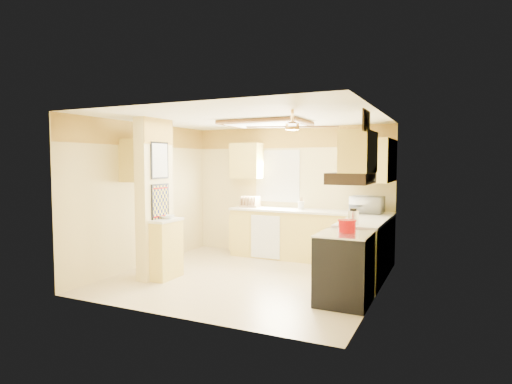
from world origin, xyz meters
The scene contains 34 objects.
floor centered at (0.00, 0.00, 0.00)m, with size 4.00×4.00×0.00m, color beige.
ceiling centered at (0.00, 0.00, 2.50)m, with size 4.00×4.00×0.00m, color white.
wall_back centered at (0.00, 1.90, 1.25)m, with size 4.00×4.00×0.00m, color beige.
wall_front centered at (0.00, -1.90, 1.25)m, with size 4.00×4.00×0.00m, color beige.
wall_left centered at (-2.00, 0.00, 1.25)m, with size 3.80×3.80×0.00m, color beige.
wall_right centered at (2.00, 0.00, 1.25)m, with size 3.80×3.80×0.00m, color beige.
wallpaper_border centered at (0.00, 1.88, 2.30)m, with size 4.00×0.02×0.40m, color #FFCC4B.
partition_column centered at (-1.35, -0.55, 1.25)m, with size 0.20×0.70×2.50m, color beige.
partition_ledge centered at (-1.13, -0.55, 0.45)m, with size 0.25×0.55×0.90m, color #E3C562.
ledge_top centered at (-1.13, -0.55, 0.92)m, with size 0.28×0.58×0.04m, color white.
lower_cabinets_back centered at (0.50, 1.60, 0.45)m, with size 3.00×0.60×0.90m, color #E3C562.
lower_cabinets_right centered at (1.70, 0.60, 0.45)m, with size 0.60×1.40×0.90m, color #E3C562.
countertop_back centered at (0.50, 1.59, 0.92)m, with size 3.04×0.64×0.04m, color white.
countertop_right centered at (1.69, 0.60, 0.92)m, with size 0.64×1.44×0.04m, color white.
dishwasher_panel centered at (-0.25, 1.29, 0.43)m, with size 0.58×0.02×0.80m, color white.
window centered at (-0.25, 1.89, 1.55)m, with size 0.92×0.02×1.02m.
upper_cab_back_left centered at (-0.85, 1.72, 1.85)m, with size 0.60×0.35×0.70m, color #E3C562.
upper_cab_back_right centered at (1.55, 1.72, 1.85)m, with size 0.90×0.35×0.70m, color #E3C562.
upper_cab_right centered at (1.82, 1.25, 1.85)m, with size 0.35×1.00×0.70m, color #E3C562.
upper_cab_left_wall centered at (-1.82, -0.25, 1.85)m, with size 0.35×0.75×0.70m, color #E3C562.
upper_cab_over_stove centered at (1.82, -0.55, 1.95)m, with size 0.35×0.76×0.52m, color #E3C562.
stove centered at (1.67, -0.55, 0.46)m, with size 0.68×0.77×0.92m.
range_hood centered at (1.74, -0.55, 1.62)m, with size 0.50×0.76×0.14m, color black.
poster_menu centered at (-1.24, -0.55, 1.85)m, with size 0.02×0.42×0.57m.
poster_nashville centered at (-1.24, -0.55, 1.20)m, with size 0.02×0.42×0.57m.
ceiling_light_panel centered at (0.10, 0.50, 2.46)m, with size 1.35×0.95×0.06m.
ceiling_fan centered at (1.00, -0.70, 2.29)m, with size 1.15×1.15×0.26m.
vent_grate centered at (1.98, -0.90, 2.30)m, with size 0.02×0.40×0.25m, color black.
microwave centered at (1.56, 1.56, 1.09)m, with size 0.53×0.36×0.29m, color white.
bowl centered at (-1.15, -0.50, 0.97)m, with size 0.22×0.22×0.05m, color white.
dutch_oven centered at (1.67, -0.44, 1.00)m, with size 0.24×0.24×0.16m.
kettle centered at (1.64, 0.06, 1.05)m, with size 0.15×0.15×0.23m.
dish_rack centered at (-0.73, 1.62, 1.02)m, with size 0.38×0.29×0.21m.
utensil_crock centered at (0.32, 1.66, 1.02)m, with size 0.11×0.11×0.23m.
Camera 1 is at (2.92, -5.95, 1.82)m, focal length 30.00 mm.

